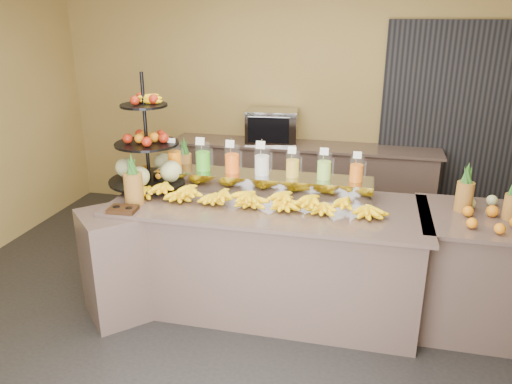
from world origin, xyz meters
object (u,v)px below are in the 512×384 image
(banana_heap, at_px, (252,195))
(right_fruit_pile, at_px, (486,210))
(pitcher_tray, at_px, (262,183))
(condiment_caddy, at_px, (123,209))
(fruit_stand, at_px, (153,159))
(oven_warmer, at_px, (272,126))

(banana_heap, relative_size, right_fruit_pile, 4.74)
(pitcher_tray, xyz_separation_m, condiment_caddy, (-0.94, -0.69, -0.06))
(fruit_stand, bearing_deg, banana_heap, -18.34)
(banana_heap, bearing_deg, pitcher_tray, 88.68)
(right_fruit_pile, bearing_deg, banana_heap, -176.65)
(banana_heap, relative_size, fruit_stand, 2.09)
(pitcher_tray, relative_size, oven_warmer, 3.18)
(condiment_caddy, bearing_deg, pitcher_tray, 36.50)
(condiment_caddy, bearing_deg, banana_heap, 21.57)
(oven_warmer, bearing_deg, fruit_stand, -116.96)
(pitcher_tray, xyz_separation_m, banana_heap, (-0.01, -0.33, 0.01))
(pitcher_tray, height_order, right_fruit_pile, right_fruit_pile)
(right_fruit_pile, distance_m, oven_warmer, 2.75)
(banana_heap, bearing_deg, condiment_caddy, -158.43)
(condiment_caddy, bearing_deg, oven_warmer, 73.81)
(pitcher_tray, distance_m, oven_warmer, 1.69)
(oven_warmer, bearing_deg, condiment_caddy, -111.90)
(pitcher_tray, bearing_deg, oven_warmer, 98.59)
(pitcher_tray, distance_m, right_fruit_pile, 1.75)
(condiment_caddy, height_order, right_fruit_pile, right_fruit_pile)
(pitcher_tray, bearing_deg, condiment_caddy, -143.50)
(fruit_stand, distance_m, condiment_caddy, 0.64)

